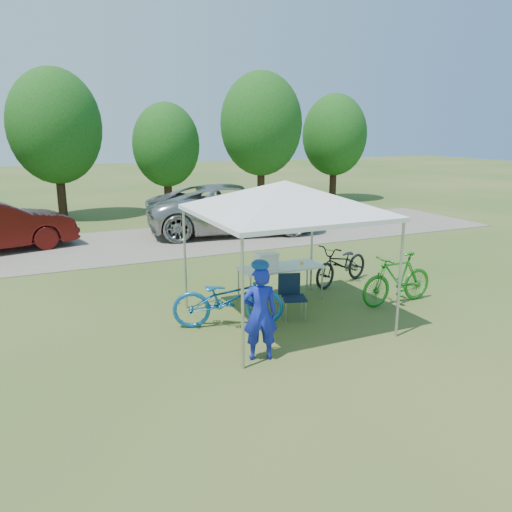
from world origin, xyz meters
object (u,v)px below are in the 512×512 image
Objects in this scene: cyclist at (260,314)px; bike_dark at (342,264)px; folding_chair at (292,292)px; minivan at (235,208)px; cooler at (267,261)px; folding_table at (281,268)px; bike_blue at (228,299)px; bike_green at (397,279)px.

bike_dark is (3.53, 2.88, -0.28)m from cyclist.
folding_chair is at bearing -116.03° from cyclist.
minivan is (2.15, 8.23, 0.38)m from folding_chair.
bike_dark is (2.22, 0.40, -0.42)m from cooler.
folding_table is at bearing 92.81° from folding_chair.
bike_dark is 6.83m from minivan.
folding_table is 0.29× the size of minivan.
cyclist is at bearing -162.32° from bike_blue.
bike_blue is 1.10× the size of bike_dark.
folding_chair is at bearing -97.82° from bike_green.
minivan is at bearing 75.42° from folding_table.
minivan is (3.49, 8.19, 0.34)m from bike_blue.
bike_blue is 3.74m from bike_dark.
bike_blue is at bearing -96.34° from bike_green.
bike_green reaches higher than bike_blue.
cooler reaches higher than bike_dark.
minivan reaches higher than bike_dark.
folding_table is at bearing -39.53° from bike_blue.
bike_dark is (3.48, 1.37, -0.05)m from bike_blue.
cyclist is at bearing -70.01° from bike_dark.
bike_green reaches higher than bike_dark.
cyclist reaches higher than bike_blue.
cyclist is 0.25× the size of minivan.
cyclist is at bearing -115.33° from folding_chair.
cyclist reaches higher than bike_green.
cooler is 7.55m from minivan.
folding_chair is at bearing -75.82° from bike_dark.
bike_green reaches higher than cooler.
cyclist is (-1.31, -2.47, -0.14)m from cooler.
bike_blue is (-1.27, -0.97, -0.37)m from cooler.
minivan is at bearing -3.71° from bike_blue.
cooler is at bearing 180.00° from folding_table.
minivan is at bearing 72.92° from cooler.
bike_dark is 0.30× the size of minivan.
folding_chair is (-0.28, -1.02, -0.20)m from folding_table.
folding_chair is at bearing 175.46° from minivan.
folding_chair is 2.02m from cyclist.
bike_green reaches higher than folding_chair.
minivan is (1.88, 7.22, 0.18)m from folding_table.
folding_table is 1.93m from bike_dark.
bike_dark is (2.15, 1.42, -0.01)m from folding_chair.
cyclist is 4.56m from bike_dark.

